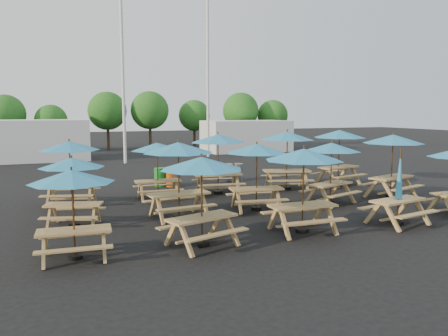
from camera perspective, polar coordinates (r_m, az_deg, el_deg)
name	(u,v)px	position (r m, az deg, el deg)	size (l,w,h in m)	color
ground	(239,202)	(16.59, 1.93, -4.40)	(120.00, 120.00, 0.00)	black
picnic_unit_0	(72,181)	(10.46, -19.26, -1.64)	(2.06, 2.06, 2.11)	#A8794A
picnic_unit_1	(72,166)	(13.50, -19.26, 0.19)	(2.38, 2.38, 2.07)	#A8794A
picnic_unit_2	(69,149)	(16.69, -19.54, 2.32)	(2.67, 2.67, 2.35)	#A8794A
picnic_unit_3	(202,168)	(10.85, -2.95, -0.02)	(2.62, 2.62, 2.30)	#A8794A
picnic_unit_4	(178,152)	(13.81, -5.99, 2.11)	(2.43, 2.43, 2.46)	#A8794A
picnic_unit_5	(157,150)	(16.98, -8.72, 2.36)	(2.12, 2.12, 2.22)	#A8794A
picnic_unit_6	(304,159)	(12.28, 10.38, 1.13)	(2.30, 2.30, 2.40)	#A8794A
picnic_unit_7	(257,152)	(14.94, 4.30, 2.06)	(2.41, 2.41, 2.31)	#A8794A
picnic_unit_8	(218,142)	(17.92, -0.79, 3.46)	(2.57, 2.57, 2.49)	#A8794A
picnic_unit_9	(399,193)	(14.13, 21.86, -3.11)	(2.06, 1.87, 2.31)	#A8794A
picnic_unit_10	(332,150)	(16.45, 13.89, 2.24)	(2.62, 2.62, 2.28)	#A8794A
picnic_unit_11	(287,139)	(19.08, 8.27, 3.79)	(2.90, 2.90, 2.55)	#A8794A
picnic_unit_13	(393,143)	(18.31, 21.21, 3.12)	(2.86, 2.86, 2.52)	#A8794A
picnic_unit_14	(339,137)	(20.76, 14.84, 3.95)	(2.83, 2.83, 2.57)	#A8794A
waste_bin_0	(172,177)	(19.94, -6.83, -1.21)	(0.52, 0.52, 0.84)	#C5480B
waste_bin_1	(160,177)	(20.09, -8.36, -1.18)	(0.52, 0.52, 0.84)	#178123
waste_bin_2	(175,177)	(19.94, -6.40, -1.20)	(0.52, 0.52, 0.84)	gray
waste_bin_3	(230,172)	(21.44, 0.73, -0.55)	(0.52, 0.52, 0.84)	gray
waste_bin_4	(222,173)	(21.04, -0.20, -0.70)	(0.52, 0.52, 0.84)	gray
waste_bin_5	(238,172)	(21.50, 1.80, -0.53)	(0.52, 0.52, 0.84)	gray
mast_0	(123,70)	(29.33, -13.09, 12.34)	(0.20, 0.20, 12.00)	silver
mast_1	(208,76)	(32.88, -2.13, 11.98)	(0.20, 0.20, 12.00)	silver
event_tent_0	(27,140)	(32.96, -24.31, 3.31)	(8.00, 4.00, 2.80)	silver
event_tent_1	(246,136)	(37.31, 2.88, 4.21)	(7.00, 4.00, 2.60)	silver
tree_1	(5,114)	(38.90, -26.67, 6.30)	(3.11, 3.11, 4.72)	#382314
tree_2	(51,121)	(38.53, -21.66, 5.77)	(2.59, 2.59, 3.93)	#382314
tree_3	(107,111)	(39.87, -14.99, 7.21)	(3.36, 3.36, 5.09)	#382314
tree_4	(150,110)	(40.02, -9.68, 7.43)	(3.41, 3.41, 5.17)	#382314
tree_5	(194,116)	(41.55, -3.91, 6.84)	(2.94, 2.94, 4.45)	#382314
tree_6	(241,111)	(41.31, 2.20, 7.48)	(3.38, 3.38, 5.13)	#382314
tree_7	(273,115)	(42.83, 6.37, 6.86)	(2.95, 2.95, 4.48)	#382314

